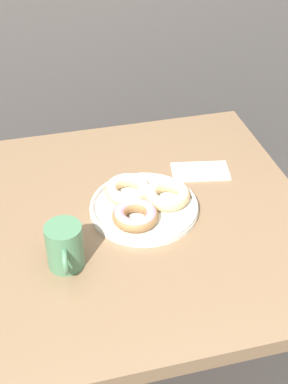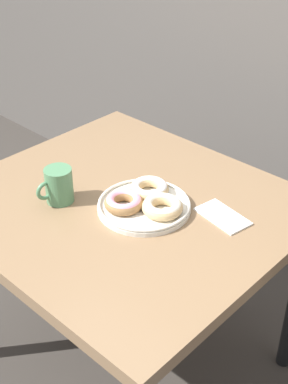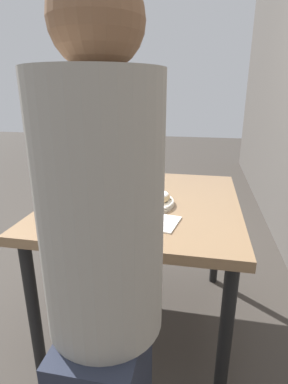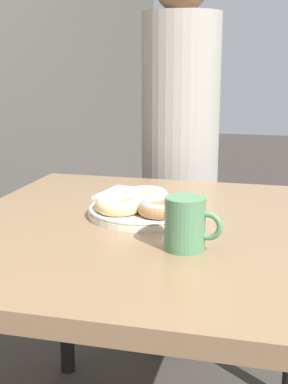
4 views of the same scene
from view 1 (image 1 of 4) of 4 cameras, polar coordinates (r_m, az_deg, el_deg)
name	(u,v)px [view 1 (image 1 of 4)]	position (r m, az deg, el deg)	size (l,w,h in m)	color
dining_table	(119,240)	(1.39, -2.69, -5.19)	(0.98, 0.89, 0.71)	#846647
donut_plate	(144,202)	(1.35, -0.02, -1.09)	(0.28, 0.28, 0.05)	silver
coffee_mug	(65,246)	(1.20, -8.45, -5.75)	(0.08, 0.12, 0.11)	#4C7F56
napkin	(200,171)	(1.50, 6.02, 2.21)	(0.17, 0.11, 0.01)	white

